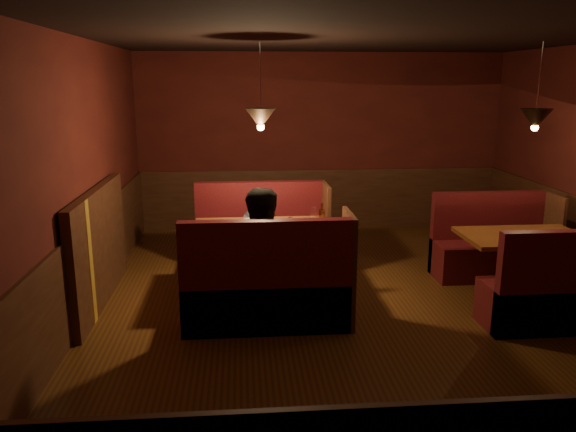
{
  "coord_description": "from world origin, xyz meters",
  "views": [
    {
      "loc": [
        -1.32,
        -5.74,
        2.45
      ],
      "look_at": [
        -0.81,
        0.45,
        0.95
      ],
      "focal_mm": 35.0,
      "sensor_mm": 36.0,
      "label": 1
    }
  ],
  "objects": [
    {
      "name": "room",
      "position": [
        -0.28,
        0.04,
        1.05
      ],
      "size": [
        6.02,
        7.02,
        2.92
      ],
      "color": "#462612",
      "rests_on": "ground"
    },
    {
      "name": "main_table",
      "position": [
        -1.09,
        0.45,
        0.64
      ],
      "size": [
        1.55,
        0.94,
        1.09
      ],
      "color": "#602D13",
      "rests_on": "ground"
    },
    {
      "name": "diner_a",
      "position": [
        -1.12,
        1.13,
        0.75
      ],
      "size": [
        0.55,
        0.36,
        1.51
      ],
      "primitive_type": "imported",
      "rotation": [
        0.0,
        0.0,
        3.15
      ],
      "color": "#2D2F36",
      "rests_on": "ground"
    },
    {
      "name": "second_bench_far",
      "position": [
        1.86,
        0.91,
        0.34
      ],
      "size": [
        1.5,
        0.56,
        1.07
      ],
      "color": "#3A0E11",
      "rests_on": "ground"
    },
    {
      "name": "diner_b",
      "position": [
        -1.08,
        -0.2,
        0.87
      ],
      "size": [
        0.95,
        0.79,
        1.74
      ],
      "primitive_type": "imported",
      "rotation": [
        0.0,
        0.0,
        0.17
      ],
      "color": "black",
      "rests_on": "ground"
    },
    {
      "name": "main_bench_far",
      "position": [
        -1.07,
        1.33,
        0.37
      ],
      "size": [
        1.71,
        0.61,
        1.17
      ],
      "color": "#3A0E11",
      "rests_on": "ground"
    },
    {
      "name": "second_bench_near",
      "position": [
        1.86,
        -0.71,
        0.34
      ],
      "size": [
        1.5,
        0.56,
        1.07
      ],
      "color": "#3A0E11",
      "rests_on": "ground"
    },
    {
      "name": "main_bench_near",
      "position": [
        -1.07,
        -0.44,
        0.37
      ],
      "size": [
        1.71,
        0.61,
        1.17
      ],
      "color": "#3A0E11",
      "rests_on": "ground"
    },
    {
      "name": "second_table",
      "position": [
        1.83,
        0.1,
        0.57
      ],
      "size": [
        1.35,
        0.86,
        0.76
      ],
      "color": "#602D13",
      "rests_on": "ground"
    }
  ]
}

